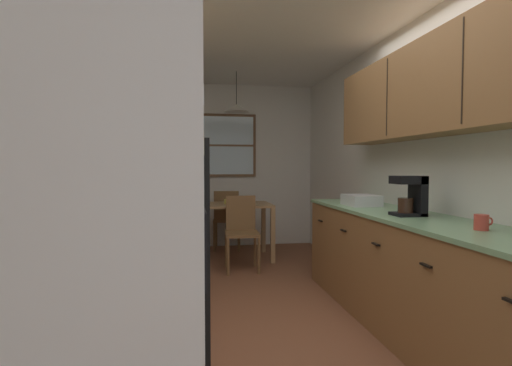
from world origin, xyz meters
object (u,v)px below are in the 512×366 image
Objects in this scene: trash_bin at (186,249)px; dish_rack at (361,200)px; stove_range at (122,325)px; dining_chair_far at (227,217)px; mug_by_coffeemaker at (482,222)px; dining_chair_near at (242,229)px; table_serving_bowl at (231,201)px; coffee_maker at (412,195)px; refrigerator at (93,294)px; dining_table at (237,213)px; microwave_over_range at (94,90)px; storage_canister at (134,208)px.

trash_bin is 2.15m from dish_rack.
stove_range is 3.24× the size of dish_rack.
mug_by_coffeemaker is at bearing -73.76° from dining_chair_far.
trash_bin is at bearing 143.37° from dish_rack.
mug_by_coffeemaker is at bearing -68.97° from dining_chair_near.
trash_bin is 1.01m from table_serving_bowl.
coffee_maker is at bearing -86.66° from dish_rack.
dining_chair_near reaches higher than trash_bin.
dish_rack is at bearing 48.57° from refrigerator.
dining_table is at bearing 76.81° from refrigerator.
stove_range reaches higher than dining_chair_near.
coffee_maker is (1.02, -2.05, 0.56)m from dining_chair_near.
dish_rack reaches higher than trash_bin.
stove_range is 1.87× the size of microwave_over_range.
dining_chair_far is 7.71× the size of mug_by_coffeemaker.
trash_bin is (-0.67, -0.06, -0.21)m from dining_chair_near.
stove_range is 2.67m from trash_bin.
stove_range is at bearing -106.54° from dining_table.
storage_canister is at bearing 90.61° from stove_range.
coffee_maker reaches higher than dish_rack.
dish_rack is (0.96, -1.85, 0.32)m from dining_table.
dining_chair_near is (0.93, 3.43, -0.36)m from refrigerator.
storage_canister is 2.92m from table_serving_bowl.
table_serving_bowl is (0.90, 2.76, -0.22)m from storage_canister.
dining_chair_near reaches higher than dining_table.
dish_rack is (0.97, -1.28, 0.45)m from dining_chair_near.
dining_chair_near is 1.54× the size of trash_bin.
refrigerator is 2.96× the size of trash_bin.
refrigerator is at bearing -87.15° from stove_range.
stove_range reaches higher than dining_chair_far.
mug_by_coffeemaker is (1.05, -2.73, 0.45)m from dining_chair_near.
mug_by_coffeemaker is (2.13, -0.02, -0.70)m from microwave_over_range.
coffee_maker is at bearing 35.33° from refrigerator.
refrigerator is 0.82m from stove_range.
storage_canister is (-0.90, -3.32, 0.51)m from dining_chair_far.
microwave_over_range reaches higher than table_serving_bowl.
dining_table is 1.59× the size of trash_bin.
dining_chair_far is at bearing 75.37° from microwave_over_range.
microwave_over_range is at bearing -145.08° from dish_rack.
microwave_over_range reaches higher than mug_by_coffeemaker.
coffee_maker is (1.95, 1.38, 0.19)m from refrigerator.
dining_chair_near is 1.00× the size of dining_chair_far.
dish_rack is (1.94, 1.43, 0.48)m from stove_range.
dish_rack is at bearing -66.56° from dining_chair_far.
storage_canister is (-0.98, -2.75, 0.38)m from dining_table.
stove_range is (-0.04, 0.72, -0.39)m from refrigerator.
dining_chair_far is 3.01× the size of coffee_maker.
dish_rack is at bearing 93.11° from mug_by_coffeemaker.
stove_range reaches higher than table_serving_bowl.
storage_canister reaches higher than trash_bin.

